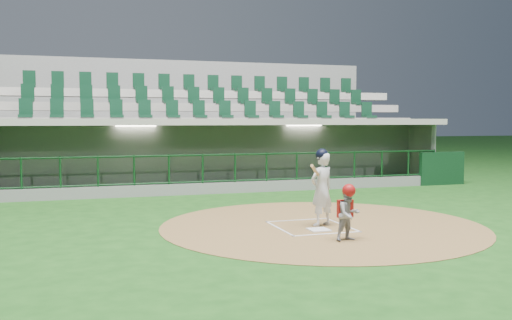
{
  "coord_description": "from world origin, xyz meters",
  "views": [
    {
      "loc": [
        -4.91,
        -11.76,
        2.35
      ],
      "look_at": [
        -0.36,
        2.6,
        1.3
      ],
      "focal_mm": 40.0,
      "sensor_mm": 36.0,
      "label": 1
    }
  ],
  "objects": [
    {
      "name": "ground",
      "position": [
        0.0,
        0.0,
        0.0
      ],
      "size": [
        120.0,
        120.0,
        0.0
      ],
      "primitive_type": "plane",
      "color": "#164513",
      "rests_on": "ground"
    },
    {
      "name": "dirt_circle",
      "position": [
        0.3,
        -0.2,
        0.01
      ],
      "size": [
        7.2,
        7.2,
        0.01
      ],
      "primitive_type": "cylinder",
      "color": "brown",
      "rests_on": "ground"
    },
    {
      "name": "home_plate",
      "position": [
        0.0,
        -0.7,
        0.02
      ],
      "size": [
        0.43,
        0.43,
        0.02
      ],
      "primitive_type": "cube",
      "color": "white",
      "rests_on": "dirt_circle"
    },
    {
      "name": "batter_box_chalk",
      "position": [
        0.0,
        -0.3,
        0.02
      ],
      "size": [
        1.55,
        1.8,
        0.01
      ],
      "color": "silver",
      "rests_on": "ground"
    },
    {
      "name": "dugout_structure",
      "position": [
        0.16,
        7.82,
        0.96
      ],
      "size": [
        16.4,
        3.7,
        3.0
      ],
      "color": "slate",
      "rests_on": "ground"
    },
    {
      "name": "seating_deck",
      "position": [
        0.0,
        10.91,
        1.42
      ],
      "size": [
        17.0,
        6.72,
        5.15
      ],
      "color": "slate",
      "rests_on": "ground"
    },
    {
      "name": "batter",
      "position": [
        0.26,
        -0.26,
        0.88
      ],
      "size": [
        0.89,
        0.93,
        1.72
      ],
      "color": "silver",
      "rests_on": "dirt_circle"
    },
    {
      "name": "catcher",
      "position": [
        0.12,
        -1.85,
        0.57
      ],
      "size": [
        0.56,
        0.48,
        1.11
      ],
      "color": "gray",
      "rests_on": "dirt_circle"
    }
  ]
}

